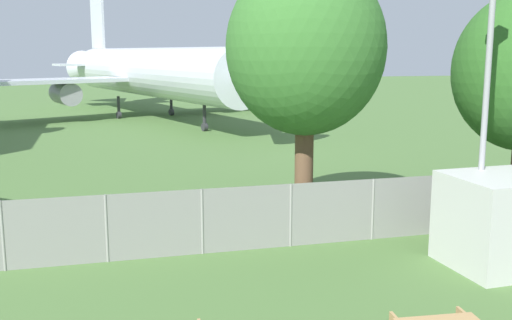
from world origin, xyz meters
TOP-DOWN VIEW (x-y plane):
  - perimeter_fence at (0.00, 10.54)m, footprint 56.07×0.07m
  - airplane at (-0.92, 45.74)m, footprint 30.10×37.67m
  - portable_cabin at (5.05, 7.63)m, footprint 3.32×2.55m
  - tree_behind_benches at (0.98, 12.24)m, footprint 4.84×4.84m
  - light_mast at (4.68, 8.51)m, footprint 0.44×0.44m

SIDE VIEW (x-z plane):
  - perimeter_fence at x=0.00m, z-range 0.00..1.83m
  - portable_cabin at x=5.05m, z-range 0.00..2.40m
  - airplane at x=-0.92m, z-range -2.09..9.69m
  - light_mast at x=4.68m, z-range 0.87..8.88m
  - tree_behind_benches at x=0.98m, z-range 1.44..9.73m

